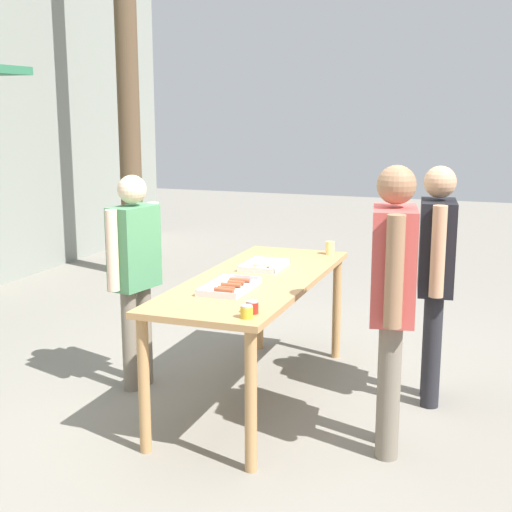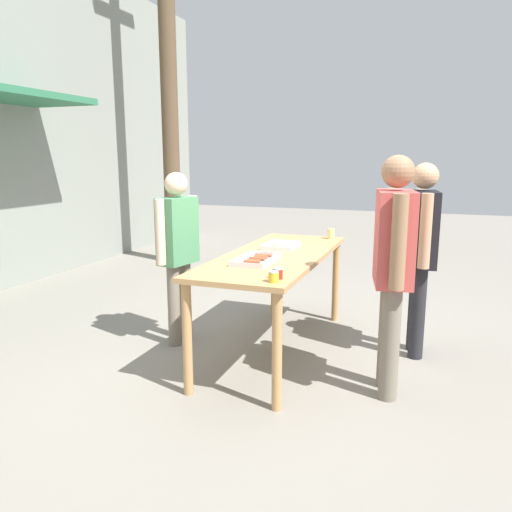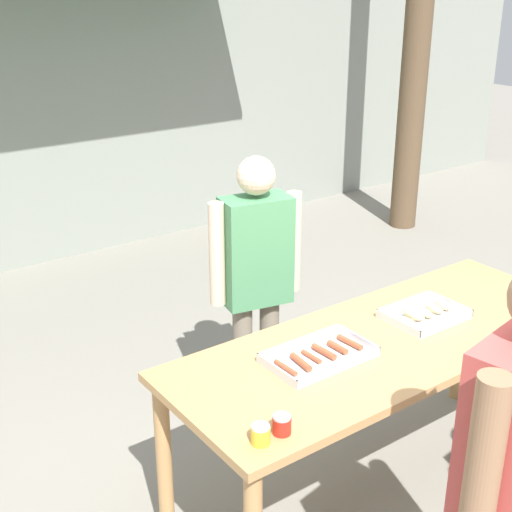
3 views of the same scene
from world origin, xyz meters
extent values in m
plane|color=gray|center=(0.00, 0.00, 0.00)|extent=(24.00, 24.00, 0.00)
cube|color=tan|center=(0.00, 0.00, 0.87)|extent=(2.16, 0.81, 0.04)
cylinder|color=tan|center=(-1.01, -0.34, 0.42)|extent=(0.07, 0.07, 0.85)
cylinder|color=tan|center=(1.01, -0.34, 0.42)|extent=(0.07, 0.07, 0.85)
cylinder|color=tan|center=(-1.01, 0.34, 0.42)|extent=(0.07, 0.07, 0.85)
cylinder|color=tan|center=(1.01, 0.34, 0.42)|extent=(0.07, 0.07, 0.85)
cube|color=silver|center=(-0.39, 0.04, 0.89)|extent=(0.47, 0.28, 0.01)
cube|color=silver|center=(-0.39, -0.09, 0.91)|extent=(0.47, 0.01, 0.03)
cube|color=silver|center=(-0.39, 0.17, 0.91)|extent=(0.47, 0.01, 0.03)
cube|color=silver|center=(-0.62, 0.04, 0.91)|extent=(0.01, 0.28, 0.03)
cube|color=silver|center=(-0.15, 0.04, 0.91)|extent=(0.01, 0.28, 0.03)
cylinder|color=#A34C2D|center=(-0.57, 0.04, 0.90)|extent=(0.03, 0.13, 0.02)
cylinder|color=#A34C2D|center=(-0.49, 0.04, 0.91)|extent=(0.04, 0.14, 0.03)
cylinder|color=#A34C2D|center=(-0.42, 0.05, 0.90)|extent=(0.02, 0.11, 0.02)
cylinder|color=#A34C2D|center=(-0.35, 0.05, 0.91)|extent=(0.04, 0.14, 0.03)
cylinder|color=#A34C2D|center=(-0.28, 0.04, 0.91)|extent=(0.03, 0.11, 0.03)
cylinder|color=#A34C2D|center=(-0.20, 0.04, 0.91)|extent=(0.04, 0.14, 0.03)
cube|color=silver|center=(0.29, 0.04, 0.89)|extent=(0.38, 0.28, 0.01)
cube|color=silver|center=(0.29, -0.10, 0.91)|extent=(0.38, 0.01, 0.03)
cube|color=silver|center=(0.29, 0.18, 0.91)|extent=(0.38, 0.01, 0.03)
cube|color=silver|center=(0.10, 0.04, 0.91)|extent=(0.01, 0.28, 0.03)
cube|color=silver|center=(0.48, 0.04, 0.91)|extent=(0.01, 0.28, 0.03)
ellipsoid|color=beige|center=(0.15, 0.03, 0.91)|extent=(0.06, 0.10, 0.04)
ellipsoid|color=beige|center=(0.22, 0.05, 0.92)|extent=(0.09, 0.12, 0.06)
ellipsoid|color=beige|center=(0.29, 0.04, 0.91)|extent=(0.06, 0.11, 0.04)
ellipsoid|color=beige|center=(0.36, 0.04, 0.91)|extent=(0.05, 0.11, 0.04)
ellipsoid|color=beige|center=(0.43, 0.04, 0.92)|extent=(0.08, 0.11, 0.04)
cylinder|color=gold|center=(-0.94, -0.29, 0.92)|extent=(0.07, 0.07, 0.07)
cylinder|color=#B2B2B7|center=(-0.94, -0.29, 0.95)|extent=(0.07, 0.07, 0.01)
cylinder|color=#B22319|center=(-0.85, -0.28, 0.92)|extent=(0.07, 0.07, 0.07)
cylinder|color=#B2B2B7|center=(-0.85, -0.28, 0.95)|extent=(0.07, 0.07, 0.01)
cylinder|color=#DBC67A|center=(0.94, -0.29, 0.94)|extent=(0.07, 0.07, 0.11)
cylinder|color=#756B5B|center=(-0.19, 0.91, 0.38)|extent=(0.11, 0.11, 0.76)
cylinder|color=#756B5B|center=(-0.03, 0.88, 0.38)|extent=(0.11, 0.11, 0.76)
cube|color=#478456|center=(-0.11, 0.89, 1.06)|extent=(0.40, 0.27, 0.60)
sphere|color=beige|center=(-0.11, 0.89, 1.47)|extent=(0.20, 0.20, 0.20)
cylinder|color=beige|center=(-0.33, 0.94, 1.07)|extent=(0.08, 0.08, 0.57)
cylinder|color=beige|center=(0.11, 0.85, 1.07)|extent=(0.08, 0.08, 0.57)
cylinder|color=#756B5B|center=(-0.39, -1.00, 0.41)|extent=(0.13, 0.13, 0.83)
cylinder|color=#756B5B|center=(-0.59, -1.04, 0.41)|extent=(0.13, 0.13, 0.83)
cube|color=#C64C47|center=(-0.49, -1.02, 1.15)|extent=(0.49, 0.32, 0.65)
sphere|color=#936B4C|center=(-0.49, -1.02, 1.61)|extent=(0.22, 0.22, 0.22)
cylinder|color=#936B4C|center=(-0.22, -0.97, 1.17)|extent=(0.10, 0.10, 0.62)
cylinder|color=#936B4C|center=(-0.76, -1.07, 1.17)|extent=(0.10, 0.10, 0.62)
cylinder|color=#232328|center=(0.45, -1.17, 0.40)|extent=(0.13, 0.13, 0.80)
cylinder|color=#232328|center=(0.26, -1.19, 0.40)|extent=(0.13, 0.13, 0.80)
cube|color=black|center=(0.36, -1.18, 1.11)|extent=(0.44, 0.28, 0.63)
sphere|color=tan|center=(0.36, -1.18, 1.55)|extent=(0.22, 0.22, 0.22)
cylinder|color=tan|center=(0.61, -1.14, 1.13)|extent=(0.09, 0.09, 0.60)
cylinder|color=tan|center=(0.10, -1.21, 1.13)|extent=(0.09, 0.09, 0.60)
cylinder|color=brown|center=(3.11, 2.75, 3.18)|extent=(0.26, 0.26, 6.37)
camera|label=1|loc=(-4.52, -1.65, 2.03)|focal=50.00mm
camera|label=2|loc=(-4.03, -1.29, 1.72)|focal=35.00mm
camera|label=3|loc=(-2.20, -1.99, 2.47)|focal=50.00mm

